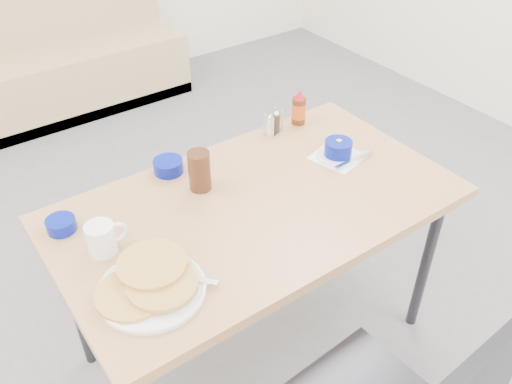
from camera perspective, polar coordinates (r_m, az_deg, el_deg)
ground at (r=2.32m, az=3.85°, el=-19.19°), size 6.00×6.00×0.00m
booth_bench at (r=4.15m, az=-21.27°, el=12.46°), size 1.90×0.56×1.22m
dining_table at (r=1.92m, az=0.06°, el=-2.50°), size 1.40×0.80×0.76m
pancake_plate at (r=1.60m, az=-11.06°, el=-9.55°), size 0.33×0.31×0.06m
coffee_mug at (r=1.73m, az=-15.86°, el=-4.67°), size 0.13×0.09×0.10m
grits_setting at (r=2.12m, az=8.65°, el=4.34°), size 0.23×0.21×0.07m
creamer_bowl at (r=1.87m, az=-19.83°, el=-3.26°), size 0.10×0.10×0.04m
butter_bowl at (r=2.04m, az=-9.22°, el=2.70°), size 0.11×0.11×0.05m
amber_tumbler at (r=1.91m, az=-5.97°, el=2.23°), size 0.09×0.09×0.15m
condiment_caddy at (r=2.25m, az=1.84°, el=7.12°), size 0.10×0.08×0.11m
syrup_bottle at (r=2.31m, az=4.53°, el=8.71°), size 0.06×0.06×0.15m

